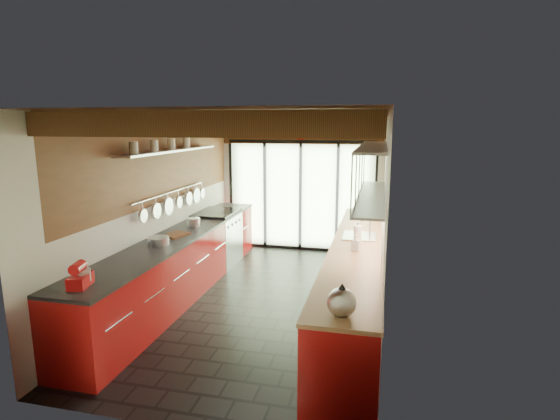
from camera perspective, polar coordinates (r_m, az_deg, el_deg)
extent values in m
plane|color=black|center=(6.37, -1.95, -11.73)|extent=(5.50, 5.50, 0.00)
plane|color=silver|center=(8.64, 2.76, 3.30)|extent=(3.20, 0.00, 3.20)
plane|color=silver|center=(3.50, -14.04, -8.85)|extent=(3.20, 0.00, 3.20)
plane|color=silver|center=(6.59, -15.59, 0.43)|extent=(0.00, 5.50, 5.50)
plane|color=silver|center=(5.79, 13.44, -0.91)|extent=(0.00, 5.50, 5.50)
plane|color=#472814|center=(5.87, -2.12, 12.33)|extent=(5.50, 5.50, 0.00)
cube|color=#593316|center=(3.75, -11.38, 10.96)|extent=(3.14, 0.14, 0.22)
cube|color=#593316|center=(4.58, -6.65, 11.10)|extent=(3.14, 0.14, 0.22)
cube|color=#593316|center=(5.44, -3.39, 11.15)|extent=(3.14, 0.14, 0.22)
cube|color=#593316|center=(6.31, -1.02, 11.17)|extent=(3.14, 0.14, 0.22)
cube|color=#593316|center=(7.18, 0.78, 11.17)|extent=(3.14, 0.14, 0.22)
cube|color=#593316|center=(8.07, 2.18, 11.16)|extent=(3.14, 0.14, 0.22)
cube|color=brown|center=(8.52, 2.78, 10.28)|extent=(3.14, 0.06, 0.50)
plane|color=brown|center=(6.66, -14.84, 6.45)|extent=(0.00, 4.90, 4.90)
plane|color=#C6EAAD|center=(8.66, 2.73, 1.81)|extent=(2.90, 0.00, 2.90)
cube|color=black|center=(9.02, -6.40, 2.13)|extent=(0.05, 0.04, 2.15)
cube|color=black|center=(8.50, 12.36, 1.39)|extent=(0.05, 0.04, 2.15)
cube|color=black|center=(8.61, 2.67, 1.77)|extent=(0.06, 0.05, 2.15)
cube|color=black|center=(8.50, 2.74, 8.93)|extent=(2.90, 0.05, 0.06)
cylinder|color=#B1200E|center=(8.48, 2.73, 10.27)|extent=(0.34, 0.04, 0.34)
cylinder|color=beige|center=(8.46, 2.70, 10.27)|extent=(0.28, 0.02, 0.28)
cube|color=#B21415|center=(6.65, -12.73, -6.98)|extent=(0.65, 5.00, 0.88)
cube|color=black|center=(6.52, -12.90, -3.14)|extent=(0.68, 5.00, 0.04)
cube|color=silver|center=(7.92, -8.17, -3.87)|extent=(0.66, 0.90, 0.90)
cube|color=black|center=(7.81, -8.27, -0.40)|extent=(0.65, 0.90, 0.06)
cube|color=#B21415|center=(6.03, 9.94, -8.79)|extent=(0.65, 5.00, 0.88)
cube|color=tan|center=(5.89, 10.09, -4.57)|extent=(0.68, 5.00, 0.04)
cube|color=white|center=(6.43, 7.20, -7.43)|extent=(0.02, 0.60, 0.84)
cube|color=silver|center=(6.27, 10.31, -3.38)|extent=(0.45, 0.52, 0.02)
cylinder|color=silver|center=(6.22, 11.70, -1.88)|extent=(0.02, 0.02, 0.34)
torus|color=silver|center=(6.19, 11.21, -0.32)|extent=(0.14, 0.02, 0.14)
plane|color=silver|center=(6.01, 10.42, 4.96)|extent=(0.00, 3.00, 3.00)
cube|color=#9EA0A5|center=(6.04, 11.92, 1.74)|extent=(0.34, 3.00, 0.03)
cube|color=#9EA0A5|center=(5.97, 12.18, 8.09)|extent=(0.34, 3.00, 0.03)
cylinder|color=silver|center=(6.79, -14.01, 2.28)|extent=(0.02, 2.20, 0.02)
cube|color=silver|center=(6.60, -13.97, 7.54)|extent=(0.28, 2.60, 0.03)
cylinder|color=silver|center=(6.03, -17.47, -0.74)|extent=(0.04, 0.18, 0.18)
cylinder|color=silver|center=(6.33, -15.87, -0.10)|extent=(0.04, 0.22, 0.22)
cylinder|color=silver|center=(6.63, -14.42, 0.47)|extent=(0.04, 0.26, 0.26)
cylinder|color=silver|center=(6.94, -13.09, 0.99)|extent=(0.04, 0.18, 0.18)
cylinder|color=silver|center=(7.25, -11.87, 1.47)|extent=(0.04, 0.22, 0.22)
cylinder|color=silver|center=(7.51, -10.91, 1.85)|extent=(0.04, 0.26, 0.26)
cylinder|color=silver|center=(7.74, -10.16, 2.15)|extent=(0.04, 0.18, 0.18)
cube|color=red|center=(4.72, -24.62, -8.39)|extent=(0.22, 0.31, 0.12)
cylinder|color=red|center=(4.67, -24.92, -6.83)|extent=(0.15, 0.20, 0.11)
cylinder|color=silver|center=(4.75, -24.29, -7.75)|extent=(0.17, 0.17, 0.12)
cylinder|color=silver|center=(6.90, -11.25, -1.56)|extent=(0.26, 0.26, 0.13)
cylinder|color=silver|center=(5.95, -15.59, -3.92)|extent=(0.34, 0.34, 0.11)
cube|color=brown|center=(6.38, -13.48, -3.16)|extent=(0.34, 0.41, 0.03)
sphere|color=silver|center=(3.72, 8.06, -11.70)|extent=(0.26, 0.26, 0.24)
cone|color=black|center=(3.67, 8.12, -9.78)|extent=(0.09, 0.09, 0.07)
cylinder|color=silver|center=(3.83, 8.25, -10.79)|extent=(0.03, 0.09, 0.05)
cylinder|color=white|center=(5.86, 10.10, -3.22)|extent=(0.12, 0.12, 0.24)
cylinder|color=silver|center=(5.83, 10.15, -1.82)|extent=(0.02, 0.02, 0.04)
imported|color=silver|center=(5.55, 9.90, -4.22)|extent=(0.12, 0.12, 0.21)
imported|color=silver|center=(8.07, 10.99, 0.01)|extent=(0.25, 0.25, 0.06)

